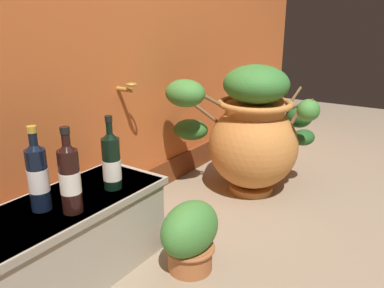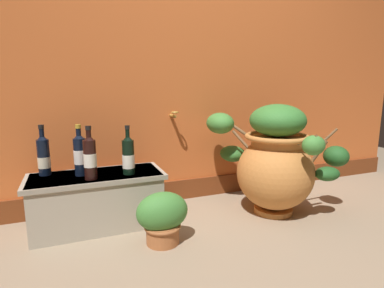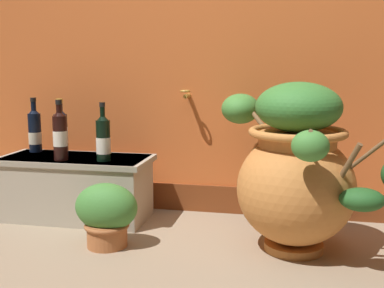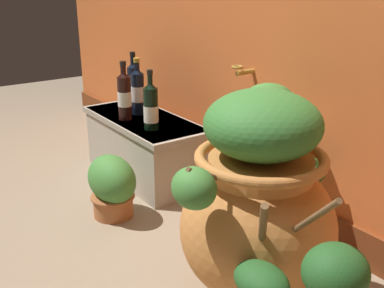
{
  "view_description": "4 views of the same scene",
  "coord_description": "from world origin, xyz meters",
  "px_view_note": "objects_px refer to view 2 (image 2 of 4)",
  "views": [
    {
      "loc": [
        -1.53,
        -0.34,
        1.02
      ],
      "look_at": [
        -0.1,
        0.64,
        0.46
      ],
      "focal_mm": 35.73,
      "sensor_mm": 36.0,
      "label": 1
    },
    {
      "loc": [
        -0.83,
        -1.15,
        0.9
      ],
      "look_at": [
        -0.06,
        0.78,
        0.51
      ],
      "focal_mm": 28.85,
      "sensor_mm": 36.0,
      "label": 2
    },
    {
      "loc": [
        0.47,
        -1.59,
        0.86
      ],
      "look_at": [
        -0.01,
        0.72,
        0.47
      ],
      "focal_mm": 44.67,
      "sensor_mm": 36.0,
      "label": 3
    },
    {
      "loc": [
        1.58,
        -0.44,
        1.14
      ],
      "look_at": [
        -0.11,
        0.74,
        0.39
      ],
      "focal_mm": 45.26,
      "sensor_mm": 36.0,
      "label": 4
    }
  ],
  "objects_px": {
    "wine_bottle_middle": "(128,155)",
    "wine_bottle_right": "(90,156)",
    "terracotta_urn": "(274,161)",
    "wine_bottle_back": "(44,155)",
    "potted_shrub": "(162,217)",
    "wine_bottle_left": "(80,153)"
  },
  "relations": [
    {
      "from": "terracotta_urn",
      "to": "wine_bottle_back",
      "type": "xyz_separation_m",
      "value": [
        -1.5,
        0.33,
        0.1
      ]
    },
    {
      "from": "wine_bottle_right",
      "to": "wine_bottle_back",
      "type": "xyz_separation_m",
      "value": [
        -0.26,
        0.2,
        -0.01
      ]
    },
    {
      "from": "terracotta_urn",
      "to": "wine_bottle_left",
      "type": "height_order",
      "value": "terracotta_urn"
    },
    {
      "from": "wine_bottle_left",
      "to": "wine_bottle_back",
      "type": "height_order",
      "value": "wine_bottle_left"
    },
    {
      "from": "wine_bottle_right",
      "to": "potted_shrub",
      "type": "height_order",
      "value": "wine_bottle_right"
    },
    {
      "from": "potted_shrub",
      "to": "wine_bottle_left",
      "type": "bearing_deg",
      "value": 137.06
    },
    {
      "from": "wine_bottle_middle",
      "to": "potted_shrub",
      "type": "xyz_separation_m",
      "value": [
        0.13,
        -0.3,
        -0.31
      ]
    },
    {
      "from": "terracotta_urn",
      "to": "wine_bottle_back",
      "type": "bearing_deg",
      "value": 167.5
    },
    {
      "from": "wine_bottle_middle",
      "to": "wine_bottle_left",
      "type": "bearing_deg",
      "value": 163.75
    },
    {
      "from": "wine_bottle_middle",
      "to": "wine_bottle_right",
      "type": "bearing_deg",
      "value": -172.91
    },
    {
      "from": "terracotta_urn",
      "to": "potted_shrub",
      "type": "bearing_deg",
      "value": -170.7
    },
    {
      "from": "wine_bottle_middle",
      "to": "wine_bottle_right",
      "type": "relative_size",
      "value": 0.96
    },
    {
      "from": "wine_bottle_back",
      "to": "wine_bottle_right",
      "type": "bearing_deg",
      "value": -37.32
    },
    {
      "from": "potted_shrub",
      "to": "terracotta_urn",
      "type": "bearing_deg",
      "value": 9.3
    },
    {
      "from": "terracotta_urn",
      "to": "wine_bottle_right",
      "type": "relative_size",
      "value": 2.78
    },
    {
      "from": "wine_bottle_back",
      "to": "wine_bottle_left",
      "type": "bearing_deg",
      "value": -22.88
    },
    {
      "from": "wine_bottle_right",
      "to": "wine_bottle_middle",
      "type": "bearing_deg",
      "value": 7.09
    },
    {
      "from": "wine_bottle_back",
      "to": "potted_shrub",
      "type": "height_order",
      "value": "wine_bottle_back"
    },
    {
      "from": "wine_bottle_left",
      "to": "potted_shrub",
      "type": "bearing_deg",
      "value": -42.94
    },
    {
      "from": "terracotta_urn",
      "to": "wine_bottle_middle",
      "type": "height_order",
      "value": "terracotta_urn"
    },
    {
      "from": "wine_bottle_middle",
      "to": "wine_bottle_back",
      "type": "xyz_separation_m",
      "value": [
        -0.5,
        0.17,
        0.01
      ]
    },
    {
      "from": "wine_bottle_left",
      "to": "wine_bottle_middle",
      "type": "xyz_separation_m",
      "value": [
        0.28,
        -0.08,
        -0.02
      ]
    }
  ]
}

